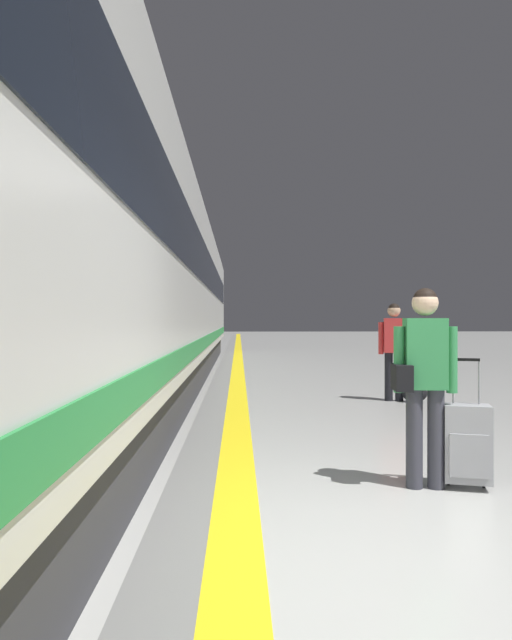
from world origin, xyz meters
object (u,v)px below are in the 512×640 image
(high_speed_train, at_px, (120,260))
(traveller_foreground, at_px, (423,372))
(rolling_suitcase_foreground, at_px, (467,443))
(duffel_bag_near, at_px, (415,393))
(passenger_near, at_px, (394,344))

(high_speed_train, height_order, traveller_foreground, high_speed_train)
(high_speed_train, xyz_separation_m, rolling_suitcase_foreground, (4.05, -5.06, -2.11))
(traveller_foreground, bearing_deg, high_speed_train, 126.25)
(traveller_foreground, height_order, rolling_suitcase_foreground, traveller_foreground)
(traveller_foreground, bearing_deg, rolling_suitcase_foreground, -5.71)
(high_speed_train, distance_m, duffel_bag_near, 5.69)
(rolling_suitcase_foreground, distance_m, duffel_bag_near, 4.88)
(high_speed_train, bearing_deg, duffel_bag_near, -3.51)
(rolling_suitcase_foreground, bearing_deg, duffel_bag_near, 76.65)
(rolling_suitcase_foreground, relative_size, passenger_near, 0.64)
(high_speed_train, height_order, rolling_suitcase_foreground, high_speed_train)
(high_speed_train, relative_size, passenger_near, 17.30)
(traveller_foreground, height_order, duffel_bag_near, traveller_foreground)
(traveller_foreground, relative_size, duffel_bag_near, 3.89)
(passenger_near, bearing_deg, traveller_foreground, -103.54)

